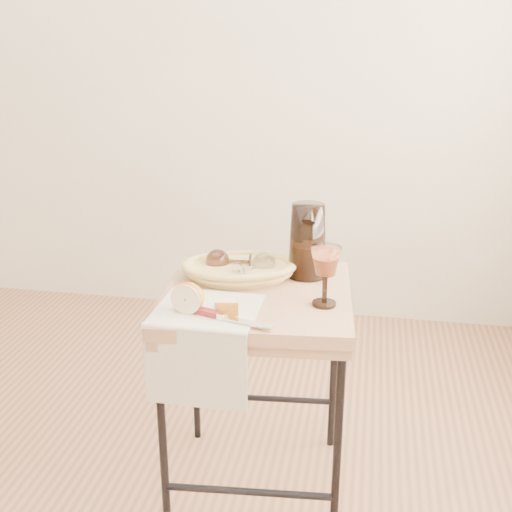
% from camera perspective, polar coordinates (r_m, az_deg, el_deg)
% --- Properties ---
extents(wall_back, '(3.60, 0.00, 2.70)m').
position_cam_1_polar(wall_back, '(3.29, -6.51, 17.88)').
color(wall_back, beige).
rests_on(wall_back, ground).
extents(side_table, '(0.60, 0.60, 0.71)m').
position_cam_1_polar(side_table, '(2.08, 0.10, -12.22)').
color(side_table, brown).
rests_on(side_table, floor).
extents(tea_towel, '(0.29, 0.26, 0.01)m').
position_cam_1_polar(tea_towel, '(1.79, -4.41, -4.80)').
color(tea_towel, silver).
rests_on(tea_towel, side_table).
extents(bread_basket, '(0.36, 0.28, 0.05)m').
position_cam_1_polar(bread_basket, '(2.00, -1.48, -1.31)').
color(bread_basket, tan).
rests_on(bread_basket, side_table).
extents(goblet_lying_a, '(0.13, 0.09, 0.08)m').
position_cam_1_polar(goblet_lying_a, '(2.01, -2.19, -0.48)').
color(goblet_lying_a, brown).
rests_on(goblet_lying_a, bread_basket).
extents(goblet_lying_b, '(0.13, 0.14, 0.07)m').
position_cam_1_polar(goblet_lying_b, '(1.97, -0.26, -0.97)').
color(goblet_lying_b, white).
rests_on(goblet_lying_b, bread_basket).
extents(pitcher, '(0.21, 0.27, 0.28)m').
position_cam_1_polar(pitcher, '(2.00, 4.63, 1.37)').
color(pitcher, black).
rests_on(pitcher, side_table).
extents(wine_goblet, '(0.11, 0.11, 0.18)m').
position_cam_1_polar(wine_goblet, '(1.80, 6.21, -1.79)').
color(wine_goblet, white).
rests_on(wine_goblet, side_table).
extents(apple_half, '(0.10, 0.06, 0.09)m').
position_cam_1_polar(apple_half, '(1.76, -6.06, -3.62)').
color(apple_half, '#B50C0B').
rests_on(apple_half, tea_towel).
extents(apple_wedge, '(0.06, 0.04, 0.04)m').
position_cam_1_polar(apple_wedge, '(1.75, -2.82, -4.55)').
color(apple_wedge, beige).
rests_on(apple_wedge, tea_towel).
extents(table_knife, '(0.25, 0.10, 0.02)m').
position_cam_1_polar(table_knife, '(1.72, -2.80, -5.36)').
color(table_knife, silver).
rests_on(table_knife, tea_towel).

